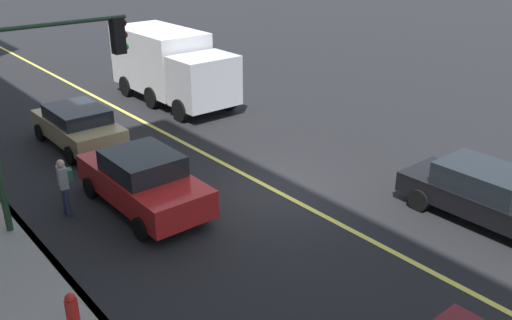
# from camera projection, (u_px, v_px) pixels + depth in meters

# --- Properties ---
(ground) EXTENTS (200.00, 200.00, 0.00)m
(ground) POSITION_uv_depth(u_px,v_px,m) (272.00, 189.00, 15.81)
(ground) COLOR black
(curb_edge) EXTENTS (80.00, 0.16, 0.15)m
(curb_edge) POSITION_uv_depth(u_px,v_px,m) (57.00, 267.00, 12.06)
(curb_edge) COLOR slate
(curb_edge) RESTS_ON ground
(lane_stripe_center) EXTENTS (80.00, 0.16, 0.01)m
(lane_stripe_center) POSITION_uv_depth(u_px,v_px,m) (272.00, 189.00, 15.80)
(lane_stripe_center) COLOR #D8CC4C
(lane_stripe_center) RESTS_ON ground
(car_red) EXTENTS (4.45, 1.98, 1.59)m
(car_red) POSITION_uv_depth(u_px,v_px,m) (143.00, 180.00, 14.52)
(car_red) COLOR red
(car_red) RESTS_ON ground
(car_black) EXTENTS (4.65, 1.90, 1.44)m
(car_black) POSITION_uv_depth(u_px,v_px,m) (489.00, 195.00, 13.84)
(car_black) COLOR black
(car_black) RESTS_ON ground
(car_tan) EXTENTS (4.17, 1.95, 1.41)m
(car_tan) POSITION_uv_depth(u_px,v_px,m) (78.00, 125.00, 18.66)
(car_tan) COLOR tan
(car_tan) RESTS_ON ground
(truck_white) EXTENTS (6.59, 2.60, 2.99)m
(truck_white) POSITION_uv_depth(u_px,v_px,m) (170.00, 65.00, 23.17)
(truck_white) COLOR silver
(truck_white) RESTS_ON ground
(pedestrian_with_backpack) EXTENTS (0.40, 0.41, 1.55)m
(pedestrian_with_backpack) POSITION_uv_depth(u_px,v_px,m) (64.00, 183.00, 14.14)
(pedestrian_with_backpack) COLOR #262D4C
(pedestrian_with_backpack) RESTS_ON ground
(traffic_light_mast) EXTENTS (0.28, 3.72, 5.26)m
(traffic_light_mast) POSITION_uv_depth(u_px,v_px,m) (47.00, 83.00, 12.88)
(traffic_light_mast) COLOR #1E3823
(traffic_light_mast) RESTS_ON ground
(fire_hydrant) EXTENTS (0.24, 0.24, 0.94)m
(fire_hydrant) POSITION_uv_depth(u_px,v_px,m) (73.00, 315.00, 9.99)
(fire_hydrant) COLOR red
(fire_hydrant) RESTS_ON ground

